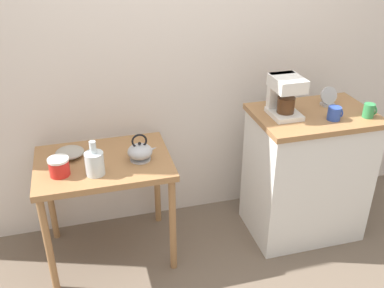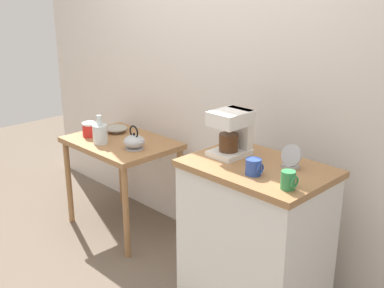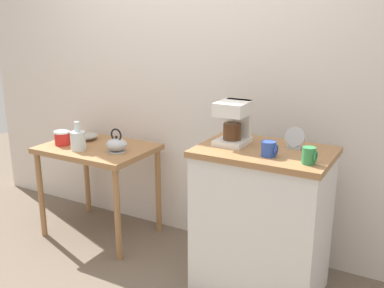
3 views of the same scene
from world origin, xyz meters
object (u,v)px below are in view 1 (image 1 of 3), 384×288
(teakettle, at_px, (140,151))
(table_clock, at_px, (329,97))
(glass_carafe_vase, at_px, (95,163))
(mug_blue, at_px, (335,113))
(mug_tall_green, at_px, (369,111))
(canister_enamel, at_px, (59,167))
(bowl_stoneware, at_px, (70,153))
(coffee_maker, at_px, (285,94))

(teakettle, relative_size, table_clock, 1.45)
(teakettle, distance_m, glass_carafe_vase, 0.30)
(teakettle, bearing_deg, mug_blue, -7.93)
(mug_tall_green, xyz_separation_m, table_clock, (-0.15, 0.24, 0.01))
(canister_enamel, distance_m, table_clock, 1.78)
(mug_blue, distance_m, table_clock, 0.23)
(bowl_stoneware, xyz_separation_m, coffee_maker, (1.35, -0.16, 0.31))
(glass_carafe_vase, distance_m, mug_tall_green, 1.72)
(canister_enamel, distance_m, mug_tall_green, 1.93)
(bowl_stoneware, xyz_separation_m, canister_enamel, (-0.06, -0.20, 0.02))
(mug_tall_green, bearing_deg, table_clock, 121.93)
(mug_blue, relative_size, mug_tall_green, 0.99)
(bowl_stoneware, xyz_separation_m, glass_carafe_vase, (0.14, -0.24, 0.04))
(teakettle, distance_m, table_clock, 1.30)
(coffee_maker, xyz_separation_m, mug_blue, (0.28, -0.15, -0.10))
(mug_blue, xyz_separation_m, table_clock, (0.08, 0.21, 0.01))
(bowl_stoneware, height_order, table_clock, table_clock)
(canister_enamel, relative_size, table_clock, 0.94)
(glass_carafe_vase, bearing_deg, table_clock, 5.24)
(coffee_maker, bearing_deg, bowl_stoneware, 173.18)
(table_clock, bearing_deg, glass_carafe_vase, -174.76)
(bowl_stoneware, distance_m, mug_tall_green, 1.90)
(coffee_maker, height_order, mug_blue, coffee_maker)
(bowl_stoneware, relative_size, mug_blue, 1.98)
(bowl_stoneware, height_order, coffee_maker, coffee_maker)
(mug_blue, bearing_deg, bowl_stoneware, 169.09)
(coffee_maker, bearing_deg, mug_blue, -28.75)
(bowl_stoneware, relative_size, mug_tall_green, 1.95)
(teakettle, height_order, mug_blue, mug_blue)
(table_clock, bearing_deg, bowl_stoneware, 176.62)
(glass_carafe_vase, distance_m, mug_blue, 1.50)
(bowl_stoneware, distance_m, glass_carafe_vase, 0.28)
(glass_carafe_vase, xyz_separation_m, table_clock, (1.57, 0.14, 0.18))
(teakettle, bearing_deg, table_clock, 2.00)
(glass_carafe_vase, distance_m, canister_enamel, 0.21)
(mug_tall_green, bearing_deg, bowl_stoneware, 169.65)
(bowl_stoneware, xyz_separation_m, table_clock, (1.71, -0.10, 0.23))
(canister_enamel, xyz_separation_m, table_clock, (1.77, 0.10, 0.20))
(canister_enamel, relative_size, mug_blue, 1.36)
(glass_carafe_vase, height_order, table_clock, table_clock)
(teakettle, bearing_deg, glass_carafe_vase, -160.62)
(bowl_stoneware, relative_size, canister_enamel, 1.45)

